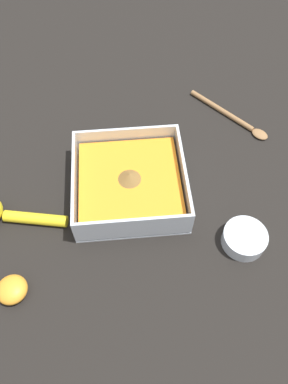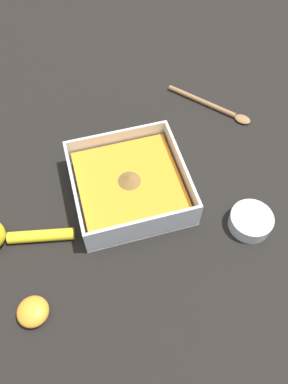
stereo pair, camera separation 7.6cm
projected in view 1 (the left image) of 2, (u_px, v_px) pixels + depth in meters
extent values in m
plane|color=black|center=(129.00, 204.00, 0.78)|extent=(4.00, 4.00, 0.00)
cube|color=silver|center=(132.00, 189.00, 0.80)|extent=(0.23, 0.23, 0.01)
cube|color=silver|center=(128.00, 139.00, 0.83)|extent=(0.23, 0.01, 0.06)
cube|color=silver|center=(136.00, 228.00, 0.71)|extent=(0.23, 0.01, 0.06)
cube|color=silver|center=(185.00, 176.00, 0.77)|extent=(0.01, 0.22, 0.06)
cube|color=silver|center=(77.00, 184.00, 0.76)|extent=(0.01, 0.22, 0.06)
cube|color=orange|center=(132.00, 184.00, 0.78)|extent=(0.21, 0.21, 0.03)
cone|color=brown|center=(132.00, 176.00, 0.76)|extent=(0.05, 0.05, 0.02)
cylinder|color=silver|center=(247.00, 238.00, 0.72)|extent=(0.09, 0.09, 0.03)
cylinder|color=brown|center=(246.00, 239.00, 0.73)|extent=(0.08, 0.08, 0.02)
cylinder|color=yellow|center=(38.00, 219.00, 0.75)|extent=(0.13, 0.05, 0.02)
ellipsoid|color=orange|center=(14.00, 289.00, 0.67)|extent=(0.06, 0.06, 0.03)
ellipsoid|color=olive|center=(262.00, 134.00, 0.88)|extent=(0.05, 0.05, 0.01)
cylinder|color=olive|center=(223.00, 110.00, 0.92)|extent=(0.13, 0.15, 0.01)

